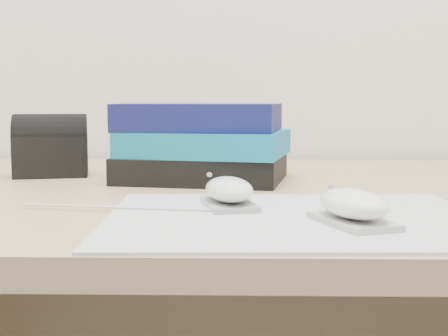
{
  "coord_description": "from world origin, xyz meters",
  "views": [
    {
      "loc": [
        -0.09,
        0.7,
        0.85
      ],
      "look_at": [
        -0.11,
        1.46,
        0.77
      ],
      "focal_mm": 50.0,
      "sensor_mm": 36.0,
      "label": 1
    }
  ],
  "objects_px": {
    "mouse_rear": "(229,192)",
    "mouse_front": "(353,207)",
    "desk": "(294,330)",
    "book_stack": "(203,143)",
    "pouch": "(51,146)"
  },
  "relations": [
    {
      "from": "mouse_rear",
      "to": "mouse_front",
      "type": "relative_size",
      "value": 0.95
    },
    {
      "from": "desk",
      "to": "mouse_rear",
      "type": "xyz_separation_m",
      "value": [
        -0.1,
        -0.25,
        0.25
      ]
    },
    {
      "from": "book_stack",
      "to": "pouch",
      "type": "xyz_separation_m",
      "value": [
        -0.25,
        0.05,
        -0.01
      ]
    },
    {
      "from": "pouch",
      "to": "desk",
      "type": "bearing_deg",
      "value": -7.5
    },
    {
      "from": "mouse_rear",
      "to": "mouse_front",
      "type": "xyz_separation_m",
      "value": [
        0.12,
        -0.1,
        0.0
      ]
    },
    {
      "from": "book_stack",
      "to": "desk",
      "type": "bearing_deg",
      "value": -2.04
    },
    {
      "from": "desk",
      "to": "mouse_rear",
      "type": "distance_m",
      "value": 0.37
    },
    {
      "from": "mouse_rear",
      "to": "mouse_front",
      "type": "distance_m",
      "value": 0.15
    },
    {
      "from": "mouse_rear",
      "to": "pouch",
      "type": "relative_size",
      "value": 0.8
    },
    {
      "from": "mouse_rear",
      "to": "pouch",
      "type": "bearing_deg",
      "value": 134.06
    },
    {
      "from": "book_stack",
      "to": "mouse_rear",
      "type": "bearing_deg",
      "value": -80.49
    },
    {
      "from": "mouse_front",
      "to": "pouch",
      "type": "height_order",
      "value": "pouch"
    },
    {
      "from": "mouse_rear",
      "to": "book_stack",
      "type": "xyz_separation_m",
      "value": [
        -0.04,
        0.25,
        0.04
      ]
    },
    {
      "from": "desk",
      "to": "mouse_front",
      "type": "distance_m",
      "value": 0.43
    },
    {
      "from": "mouse_front",
      "to": "book_stack",
      "type": "distance_m",
      "value": 0.39
    }
  ]
}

